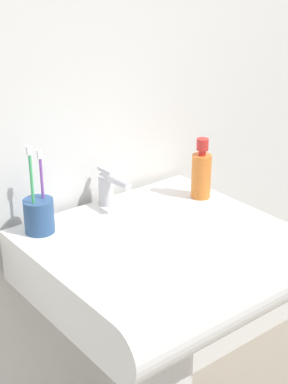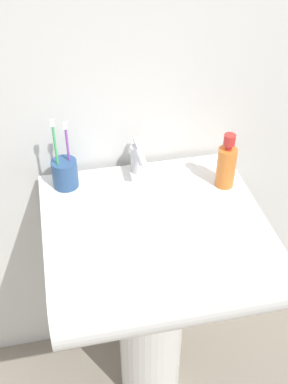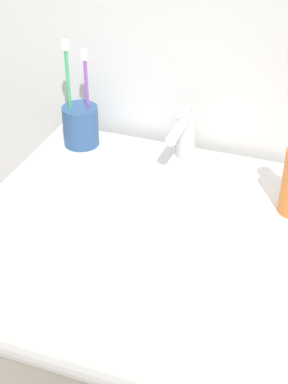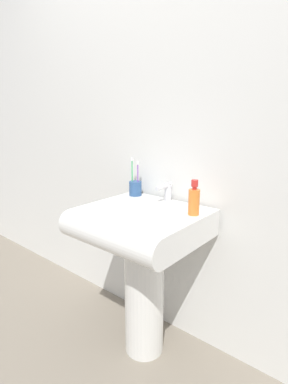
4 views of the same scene
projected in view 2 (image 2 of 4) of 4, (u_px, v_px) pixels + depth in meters
ground_plane at (150, 380)px, 1.80m from camera, size 6.00×6.00×0.00m
wall_back at (130, 37)px, 1.27m from camera, size 5.00×0.05×2.40m
sink_pedestal at (151, 324)px, 1.58m from camera, size 0.21×0.21×0.69m
sink_basin at (156, 246)px, 1.29m from camera, size 0.58×0.55×0.14m
faucet at (137, 158)px, 1.40m from camera, size 0.04×0.13×0.10m
toothbrush_cup at (65, 173)px, 1.36m from camera, size 0.07×0.07×0.22m
soap_bottle at (226, 165)px, 1.35m from camera, size 0.05×0.05×0.17m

